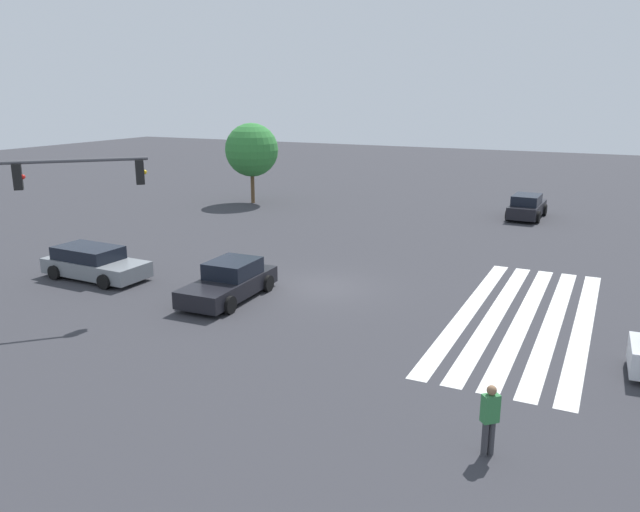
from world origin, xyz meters
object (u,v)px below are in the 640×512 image
Objects in this scene: car_0 at (94,263)px; car_3 at (230,282)px; traffic_signal_mast at (25,202)px; pedestrian at (490,417)px; car_1 at (527,207)px; tree_corner_b at (252,150)px.

car_0 is 1.01× the size of car_3.
traffic_signal_mast reaches higher than pedestrian.
car_0 is 1.06× the size of car_1.
tree_corner_b is (24.81, 21.29, 2.79)m from pedestrian.
tree_corner_b is at bearing 99.89° from car_1.
tree_corner_b is (18.35, 10.36, 3.06)m from car_3.
traffic_signal_mast is 7.53m from car_3.
traffic_signal_mast is at bearing 40.77° from pedestrian.
pedestrian is (-6.46, -10.93, 0.26)m from car_3.
car_1 reaches higher than car_0.
car_1 is (21.26, -14.43, 0.06)m from car_0.
tree_corner_b reaches higher than car_1.
car_1 is 18.62m from tree_corner_b.
pedestrian reaches higher than car_1.
car_0 is 2.84× the size of pedestrian.
car_0 is 18.60m from pedestrian.
car_1 is at bearing 57.59° from car_0.
pedestrian is 0.29× the size of tree_corner_b.
car_1 is at bearing -81.74° from tree_corner_b.
pedestrian reaches higher than car_3.
tree_corner_b is at bearing 58.54° from traffic_signal_mast.
car_0 is 19.24m from tree_corner_b.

